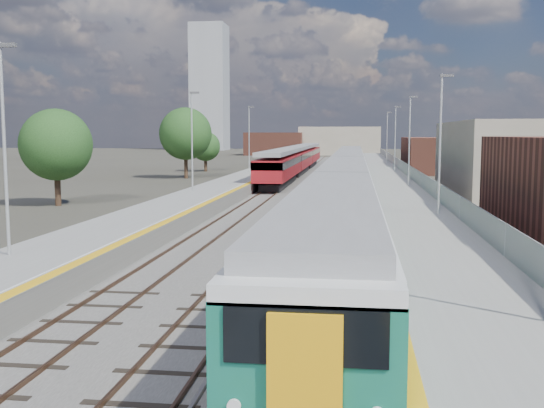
# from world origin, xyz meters

# --- Properties ---
(ground) EXTENTS (320.00, 320.00, 0.00)m
(ground) POSITION_xyz_m (0.00, 50.00, 0.00)
(ground) COLOR #47443A
(ground) RESTS_ON ground
(ballast_bed) EXTENTS (10.50, 155.00, 0.06)m
(ballast_bed) POSITION_xyz_m (-2.25, 52.50, 0.03)
(ballast_bed) COLOR #565451
(ballast_bed) RESTS_ON ground
(tracks) EXTENTS (8.96, 160.00, 0.17)m
(tracks) POSITION_xyz_m (-1.65, 54.18, 0.11)
(tracks) COLOR #4C3323
(tracks) RESTS_ON ground
(platform_right) EXTENTS (4.70, 155.00, 8.52)m
(platform_right) POSITION_xyz_m (5.28, 52.49, 0.54)
(platform_right) COLOR slate
(platform_right) RESTS_ON ground
(platform_left) EXTENTS (4.30, 155.00, 8.52)m
(platform_left) POSITION_xyz_m (-9.05, 52.49, 0.52)
(platform_left) COLOR slate
(platform_left) RESTS_ON ground
(buildings) EXTENTS (72.00, 185.50, 40.00)m
(buildings) POSITION_xyz_m (-18.12, 138.60, 10.70)
(buildings) COLOR brown
(buildings) RESTS_ON ground
(green_train) EXTENTS (2.79, 77.63, 3.07)m
(green_train) POSITION_xyz_m (1.50, 33.93, 2.16)
(green_train) COLOR black
(green_train) RESTS_ON ground
(red_train) EXTENTS (2.82, 57.24, 3.56)m
(red_train) POSITION_xyz_m (-5.50, 69.79, 2.11)
(red_train) COLOR black
(red_train) RESTS_ON ground
(tree_a) EXTENTS (5.31, 5.31, 7.20)m
(tree_a) POSITION_xyz_m (-19.85, 31.51, 4.53)
(tree_a) COLOR #382619
(tree_a) RESTS_ON ground
(tree_b) EXTENTS (6.24, 6.24, 8.45)m
(tree_b) POSITION_xyz_m (-18.04, 60.95, 5.32)
(tree_b) COLOR #382619
(tree_b) RESTS_ON ground
(tree_c) EXTENTS (4.16, 4.16, 5.64)m
(tree_c) POSITION_xyz_m (-18.99, 74.98, 3.55)
(tree_c) COLOR #382619
(tree_c) RESTS_ON ground
(tree_d) EXTENTS (4.77, 4.77, 6.46)m
(tree_d) POSITION_xyz_m (21.14, 61.56, 4.07)
(tree_d) COLOR #382619
(tree_d) RESTS_ON ground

